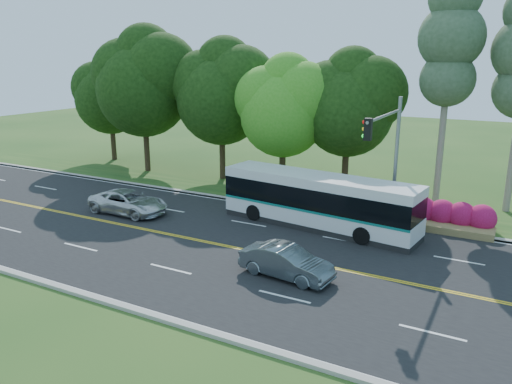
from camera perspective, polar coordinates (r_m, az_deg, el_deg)
The scene contains 12 objects.
ground at distance 24.77m, azimuth -3.82°, elevation -6.13°, with size 120.00×120.00×0.00m, color #234B19.
road at distance 24.77m, azimuth -3.82°, elevation -6.11°, with size 60.00×14.00×0.02m, color black.
curb_north at distance 30.69m, azimuth 3.28°, elevation -1.72°, with size 60.00×0.30×0.15m, color #A7A196.
curb_south at distance 19.62m, azimuth -15.24°, elevation -12.44°, with size 60.00×0.30×0.15m, color #A7A196.
grass_verge at distance 32.31m, azimuth 4.67°, elevation -0.92°, with size 60.00×4.00×0.10m, color #234B19.
lane_markings at distance 24.81m, azimuth -4.01°, elevation -6.04°, with size 57.60×13.82×0.00m.
tree_row at distance 36.21m, azimuth -0.68°, elevation 11.62°, with size 44.70×9.10×13.84m.
bougainvillea_hedge at distance 29.31m, azimuth 16.97°, elevation -1.89°, with size 9.50×2.25×1.50m.
traffic_signal at distance 25.93m, azimuth 14.90°, elevation 5.09°, with size 0.42×6.10×7.00m.
transit_bus at distance 27.11m, azimuth 7.10°, elevation -1.11°, with size 11.14×3.69×2.86m.
sedan at distance 21.13m, azimuth 3.48°, elevation -7.99°, with size 1.41×4.04×1.33m, color slate.
suv at distance 30.40m, azimuth -14.38°, elevation -1.13°, with size 2.24×4.85×1.35m, color silver.
Camera 1 is at (12.37, -19.48, 9.01)m, focal length 35.00 mm.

